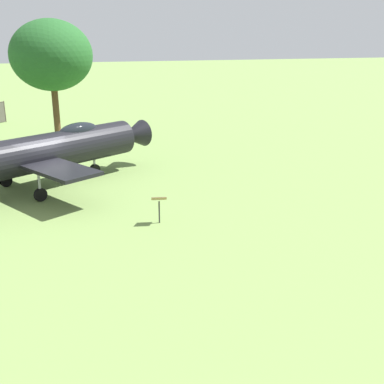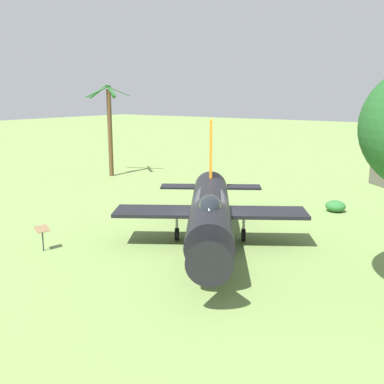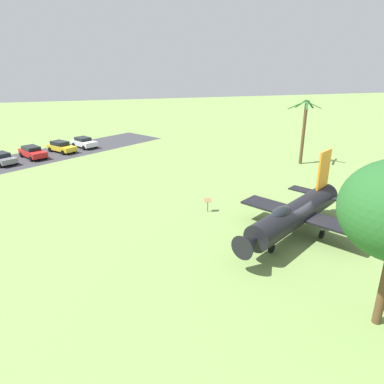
% 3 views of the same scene
% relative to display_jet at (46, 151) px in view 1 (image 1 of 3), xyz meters
% --- Properties ---
extents(ground_plane, '(200.00, 200.00, 0.00)m').
position_rel_display_jet_xyz_m(ground_plane, '(0.20, -0.31, -1.81)').
color(ground_plane, '#75934C').
extents(display_jet, '(9.05, 11.55, 5.54)m').
position_rel_display_jet_xyz_m(display_jet, '(0.00, 0.00, 0.00)').
color(display_jet, black).
rests_on(display_jet, ground_plane).
extents(shade_tree, '(5.16, 5.08, 8.02)m').
position_rel_display_jet_xyz_m(shade_tree, '(-8.81, 0.55, 4.00)').
color(shade_tree, brown).
rests_on(shade_tree, ground_plane).
extents(info_plaque, '(0.49, 0.66, 1.14)m').
position_rel_display_jet_xyz_m(info_plaque, '(6.03, 4.29, -0.95)').
color(info_plaque, '#333333').
rests_on(info_plaque, ground_plane).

